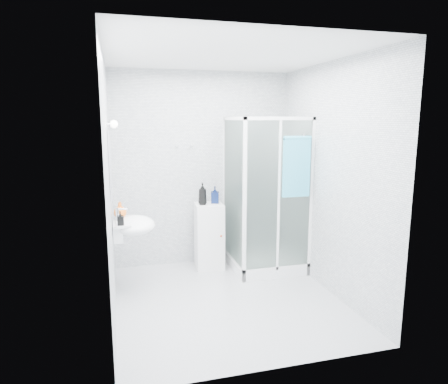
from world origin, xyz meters
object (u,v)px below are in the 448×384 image
object	(u,v)px
shower_enclosure	(261,237)
wall_basin	(132,226)
storage_cabinet	(209,236)
soap_dispenser_orange	(120,210)
hand_towel	(297,165)
shampoo_bottle_a	(203,194)
soap_dispenser_black	(120,218)
shampoo_bottle_b	(215,195)

from	to	relation	value
shower_enclosure	wall_basin	bearing A→B (deg)	-169.19
storage_cabinet	soap_dispenser_orange	world-z (taller)	soap_dispenser_orange
storage_cabinet	hand_towel	size ratio (longest dim) A/B	1.20
shampoo_bottle_a	soap_dispenser_orange	xyz separation A→B (m)	(-1.05, -0.40, -0.06)
soap_dispenser_black	soap_dispenser_orange	bearing A→B (deg)	90.00
shampoo_bottle_a	shampoo_bottle_b	xyz separation A→B (m)	(0.18, 0.06, -0.03)
shampoo_bottle_b	shampoo_bottle_a	bearing A→B (deg)	-162.26
shampoo_bottle_b	soap_dispenser_orange	bearing A→B (deg)	-159.37
shampoo_bottle_a	storage_cabinet	bearing A→B (deg)	11.85
shower_enclosure	soap_dispenser_orange	distance (m)	1.86
storage_cabinet	shampoo_bottle_a	world-z (taller)	shampoo_bottle_a
storage_cabinet	shampoo_bottle_b	world-z (taller)	shampoo_bottle_b
soap_dispenser_orange	soap_dispenser_black	distance (m)	0.34
shampoo_bottle_a	soap_dispenser_orange	bearing A→B (deg)	-158.88
wall_basin	soap_dispenser_black	bearing A→B (deg)	-123.14
hand_towel	shampoo_bottle_a	world-z (taller)	hand_towel
hand_towel	shampoo_bottle_a	xyz separation A→B (m)	(-1.01, 0.64, -0.41)
shampoo_bottle_a	shampoo_bottle_b	bearing A→B (deg)	17.74
storage_cabinet	hand_towel	world-z (taller)	hand_towel
wall_basin	hand_towel	distance (m)	2.04
hand_towel	shampoo_bottle_b	distance (m)	1.17
storage_cabinet	hand_towel	xyz separation A→B (m)	(0.93, -0.66, 0.99)
shampoo_bottle_b	soap_dispenser_black	size ratio (longest dim) A/B	1.52
shampoo_bottle_b	shower_enclosure	bearing A→B (deg)	-28.08
shampoo_bottle_a	soap_dispenser_orange	distance (m)	1.12
wall_basin	hand_towel	world-z (taller)	hand_towel
storage_cabinet	soap_dispenser_black	xyz separation A→B (m)	(-1.14, -0.76, 0.50)
shower_enclosure	shampoo_bottle_a	size ratio (longest dim) A/B	6.95
wall_basin	soap_dispenser_black	xyz separation A→B (m)	(-0.12, -0.19, 0.14)
shower_enclosure	shampoo_bottle_b	world-z (taller)	shower_enclosure
wall_basin	shampoo_bottle_b	distance (m)	1.27
soap_dispenser_orange	soap_dispenser_black	world-z (taller)	soap_dispenser_orange
shampoo_bottle_a	soap_dispenser_orange	world-z (taller)	shampoo_bottle_a
wall_basin	soap_dispenser_orange	size ratio (longest dim) A/B	3.05
wall_basin	shampoo_bottle_a	distance (m)	1.10
hand_towel	shampoo_bottle_a	size ratio (longest dim) A/B	2.53
shampoo_bottle_a	soap_dispenser_black	size ratio (longest dim) A/B	1.95
shower_enclosure	soap_dispenser_orange	size ratio (longest dim) A/B	10.89
wall_basin	storage_cabinet	distance (m)	1.22
shower_enclosure	hand_towel	xyz separation A→B (m)	(0.28, -0.40, 0.98)
shower_enclosure	soap_dispenser_black	world-z (taller)	shower_enclosure
shower_enclosure	storage_cabinet	world-z (taller)	shower_enclosure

